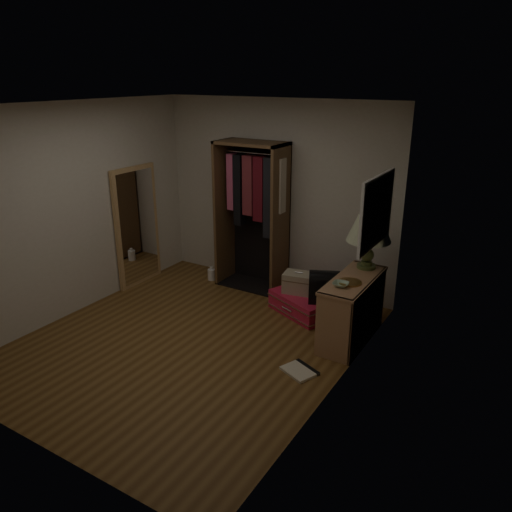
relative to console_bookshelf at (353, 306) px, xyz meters
name	(u,v)px	position (x,y,z in m)	size (l,w,h in m)	color
ground	(191,341)	(-1.54, -1.03, -0.40)	(4.00, 4.00, 0.00)	brown
room_walls	(193,215)	(-1.47, -0.98, 1.10)	(3.52, 4.02, 2.60)	beige
console_bookshelf	(353,306)	(0.00, 0.00, 0.00)	(0.42, 1.12, 0.75)	#A97651
open_wardrobe	(255,203)	(-1.76, 0.74, 0.81)	(0.98, 0.50, 2.05)	brown
floor_mirror	(137,226)	(-3.24, -0.03, 0.45)	(0.06, 0.80, 1.70)	tan
pink_suitcase	(305,303)	(-0.75, 0.32, -0.28)	(0.99, 0.87, 0.25)	red
train_case	(299,283)	(-0.85, 0.34, -0.02)	(0.43, 0.33, 0.28)	tan
black_bag	(324,286)	(-0.47, 0.25, 0.05)	(0.43, 0.37, 0.40)	black
table_lamp	(369,229)	(0.00, 0.37, 0.82)	(0.66, 0.66, 0.64)	#425127
brass_tray	(350,282)	(0.00, -0.16, 0.35)	(0.34, 0.34, 0.01)	#B58645
ceramic_bowl	(341,284)	(-0.05, -0.29, 0.37)	(0.17, 0.17, 0.04)	#99B798
white_jug	(212,274)	(-2.41, 0.57, -0.32)	(0.12, 0.12, 0.20)	white
floor_book	(301,370)	(-0.18, -0.93, -0.39)	(0.41, 0.38, 0.03)	beige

